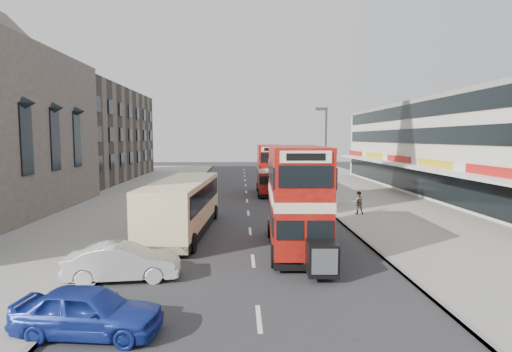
% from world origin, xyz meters
% --- Properties ---
extents(ground, '(160.00, 160.00, 0.00)m').
position_xyz_m(ground, '(0.00, 0.00, 0.00)').
color(ground, '#28282B').
rests_on(ground, ground).
extents(road_surface, '(12.00, 90.00, 0.01)m').
position_xyz_m(road_surface, '(0.00, 20.00, 0.01)').
color(road_surface, '#28282B').
rests_on(road_surface, ground).
extents(pavement_right, '(12.00, 90.00, 0.15)m').
position_xyz_m(pavement_right, '(12.00, 20.00, 0.07)').
color(pavement_right, gray).
rests_on(pavement_right, ground).
extents(pavement_left, '(12.00, 90.00, 0.15)m').
position_xyz_m(pavement_left, '(-12.00, 20.00, 0.07)').
color(pavement_left, gray).
rests_on(pavement_left, ground).
extents(kerb_left, '(0.20, 90.00, 0.16)m').
position_xyz_m(kerb_left, '(-6.10, 20.00, 0.07)').
color(kerb_left, gray).
rests_on(kerb_left, ground).
extents(kerb_right, '(0.20, 90.00, 0.16)m').
position_xyz_m(kerb_right, '(6.10, 20.00, 0.07)').
color(kerb_right, gray).
rests_on(kerb_right, ground).
extents(brick_terrace, '(14.00, 28.00, 12.00)m').
position_xyz_m(brick_terrace, '(-22.00, 38.00, 6.00)').
color(brick_terrace, '#66594C').
rests_on(brick_terrace, ground).
extents(commercial_row, '(9.90, 46.20, 9.30)m').
position_xyz_m(commercial_row, '(19.95, 22.00, 4.70)').
color(commercial_row, silver).
rests_on(commercial_row, ground).
extents(street_lamp, '(1.00, 0.20, 8.12)m').
position_xyz_m(street_lamp, '(6.52, 18.00, 4.78)').
color(street_lamp, slate).
rests_on(street_lamp, ground).
extents(bus_main, '(2.81, 9.19, 5.01)m').
position_xyz_m(bus_main, '(2.20, 3.85, 2.64)').
color(bus_main, black).
rests_on(bus_main, ground).
extents(bus_second, '(2.50, 8.65, 4.74)m').
position_xyz_m(bus_second, '(2.33, 24.32, 2.50)').
color(bus_second, black).
rests_on(bus_second, ground).
extents(coach, '(3.50, 11.14, 2.91)m').
position_xyz_m(coach, '(-3.96, 7.69, 1.72)').
color(coach, black).
rests_on(coach, ground).
extents(car_left_near, '(4.33, 2.16, 1.42)m').
position_xyz_m(car_left_near, '(-4.87, -4.85, 0.71)').
color(car_left_near, '#1C339C').
rests_on(car_left_near, ground).
extents(car_left_front, '(4.50, 1.93, 1.44)m').
position_xyz_m(car_left_front, '(-5.19, -0.29, 0.72)').
color(car_left_front, beige).
rests_on(car_left_front, ground).
extents(car_right_a, '(5.03, 2.26, 1.43)m').
position_xyz_m(car_right_a, '(4.65, 16.86, 0.72)').
color(car_right_a, '#9C320F').
rests_on(car_right_a, ground).
extents(car_right_b, '(4.68, 2.50, 1.25)m').
position_xyz_m(car_right_b, '(5.03, 22.29, 0.62)').
color(car_right_b, '#BE7E13').
rests_on(car_right_b, ground).
extents(car_right_c, '(3.86, 1.77, 1.28)m').
position_xyz_m(car_right_c, '(5.34, 32.28, 0.64)').
color(car_right_c, '#629FC4').
rests_on(car_right_c, ground).
extents(pedestrian_near, '(0.64, 0.46, 1.66)m').
position_xyz_m(pedestrian_near, '(7.88, 12.64, 0.98)').
color(pedestrian_near, gray).
rests_on(pedestrian_near, pavement_right).
extents(pedestrian_far, '(1.03, 0.43, 1.76)m').
position_xyz_m(pedestrian_far, '(8.40, 30.68, 1.03)').
color(pedestrian_far, gray).
rests_on(pedestrian_far, pavement_right).
extents(cyclist, '(0.87, 2.03, 1.99)m').
position_xyz_m(cyclist, '(4.35, 18.08, 0.66)').
color(cyclist, gray).
rests_on(cyclist, ground).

